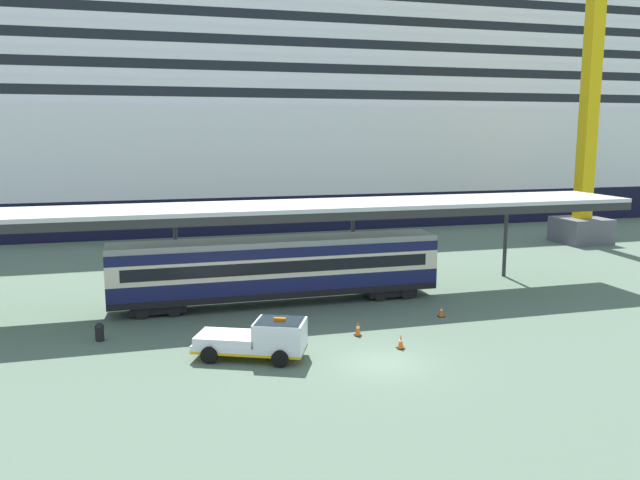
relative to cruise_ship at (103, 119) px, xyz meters
name	(u,v)px	position (x,y,z in m)	size (l,w,h in m)	color
ground_plane	(382,362)	(14.14, -54.64, -12.11)	(400.00, 400.00, 0.00)	#546B57
cruise_ship	(103,119)	(0.00, 0.00, 0.00)	(179.69, 30.98, 34.67)	black
platform_canopy	(276,208)	(11.65, -42.85, -6.17)	(47.34, 6.00, 6.15)	silver
train_carriage	(278,268)	(11.65, -43.25, -9.80)	(20.14, 2.81, 4.11)	black
service_truck	(261,338)	(8.82, -52.56, -11.12)	(5.57, 3.98, 2.02)	white
traffic_cone_near	(441,311)	(20.13, -48.57, -11.74)	(0.36, 0.36, 0.73)	black
traffic_cone_mid	(358,329)	(14.35, -50.57, -11.72)	(0.36, 0.36, 0.79)	black
traffic_cone_far	(401,342)	(15.70, -53.09, -11.75)	(0.36, 0.36, 0.73)	black
dockside_crane	(599,45)	(45.07, -29.14, 6.36)	(13.92, 4.40, 58.34)	#595960
quay_bollard	(99,331)	(1.37, -47.78, -11.59)	(0.48, 0.48, 0.96)	black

